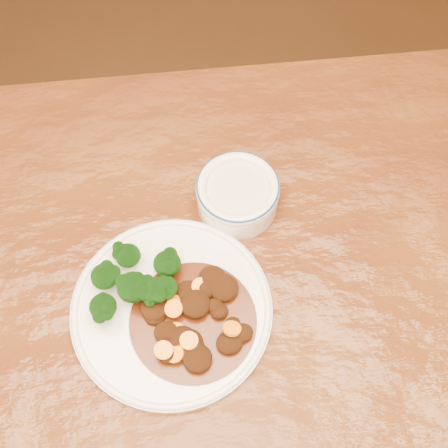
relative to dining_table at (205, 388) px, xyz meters
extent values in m
cube|color=#5A300F|center=(0.00, 0.00, 0.06)|extent=(1.60, 1.08, 0.04)
cylinder|color=white|center=(-0.02, 0.08, 0.09)|extent=(0.24, 0.24, 0.01)
torus|color=white|center=(-0.02, 0.08, 0.09)|extent=(0.24, 0.24, 0.01)
cylinder|color=#698C48|center=(-0.04, 0.10, 0.10)|extent=(0.01, 0.01, 0.01)
ellipsoid|color=black|center=(-0.04, 0.10, 0.12)|extent=(0.03, 0.03, 0.03)
cylinder|color=#698C48|center=(-0.06, 0.11, 0.10)|extent=(0.01, 0.01, 0.01)
ellipsoid|color=black|center=(-0.06, 0.11, 0.12)|extent=(0.04, 0.04, 0.03)
cylinder|color=#698C48|center=(-0.09, 0.13, 0.10)|extent=(0.01, 0.01, 0.01)
ellipsoid|color=black|center=(-0.09, 0.13, 0.12)|extent=(0.03, 0.03, 0.03)
cylinder|color=#698C48|center=(-0.06, 0.15, 0.10)|extent=(0.01, 0.01, 0.01)
ellipsoid|color=black|center=(-0.06, 0.15, 0.11)|extent=(0.03, 0.03, 0.02)
cylinder|color=#698C48|center=(-0.01, 0.13, 0.10)|extent=(0.01, 0.01, 0.01)
ellipsoid|color=black|center=(-0.01, 0.13, 0.12)|extent=(0.03, 0.03, 0.03)
cylinder|color=#698C48|center=(-0.10, 0.09, 0.10)|extent=(0.01, 0.01, 0.01)
ellipsoid|color=black|center=(-0.10, 0.09, 0.12)|extent=(0.03, 0.03, 0.03)
cylinder|color=#698C48|center=(-0.02, 0.10, 0.10)|extent=(0.01, 0.01, 0.01)
ellipsoid|color=black|center=(-0.02, 0.10, 0.11)|extent=(0.03, 0.03, 0.02)
cylinder|color=#471707|center=(0.00, 0.06, 0.09)|extent=(0.15, 0.15, 0.00)
ellipsoid|color=black|center=(0.03, 0.06, 0.10)|extent=(0.02, 0.02, 0.01)
ellipsoid|color=black|center=(0.00, 0.09, 0.10)|extent=(0.02, 0.02, 0.01)
ellipsoid|color=black|center=(-0.04, 0.08, 0.10)|extent=(0.03, 0.03, 0.02)
ellipsoid|color=black|center=(0.05, 0.09, 0.10)|extent=(0.04, 0.04, 0.02)
ellipsoid|color=black|center=(0.02, 0.09, 0.10)|extent=(0.03, 0.03, 0.02)
ellipsoid|color=black|center=(0.04, 0.02, 0.10)|extent=(0.03, 0.03, 0.02)
ellipsoid|color=black|center=(-0.01, 0.02, 0.10)|extent=(0.03, 0.03, 0.01)
ellipsoid|color=black|center=(0.05, 0.03, 0.10)|extent=(0.03, 0.02, 0.01)
ellipsoid|color=black|center=(0.03, 0.06, 0.10)|extent=(0.02, 0.02, 0.01)
ellipsoid|color=black|center=(-0.02, 0.04, 0.10)|extent=(0.03, 0.03, 0.02)
ellipsoid|color=black|center=(0.03, 0.07, 0.10)|extent=(0.02, 0.02, 0.01)
ellipsoid|color=black|center=(0.01, 0.07, 0.10)|extent=(0.04, 0.04, 0.02)
ellipsoid|color=black|center=(0.04, 0.04, 0.10)|extent=(0.02, 0.02, 0.01)
ellipsoid|color=black|center=(0.00, 0.09, 0.10)|extent=(0.03, 0.03, 0.01)
ellipsoid|color=black|center=(-0.03, 0.05, 0.10)|extent=(0.03, 0.03, 0.01)
ellipsoid|color=black|center=(0.03, 0.10, 0.10)|extent=(0.03, 0.03, 0.02)
ellipsoid|color=black|center=(-0.01, 0.03, 0.10)|extent=(0.03, 0.03, 0.02)
ellipsoid|color=black|center=(-0.03, 0.02, 0.10)|extent=(0.02, 0.02, 0.01)
ellipsoid|color=black|center=(-0.04, 0.07, 0.10)|extent=(0.02, 0.02, 0.01)
ellipsoid|color=black|center=(0.00, 0.01, 0.10)|extent=(0.03, 0.03, 0.02)
cylinder|color=orange|center=(-0.01, 0.03, 0.11)|extent=(0.02, 0.02, 0.01)
cylinder|color=orange|center=(-0.03, 0.02, 0.11)|extent=(0.03, 0.03, 0.01)
cylinder|color=orange|center=(0.02, 0.09, 0.11)|extent=(0.02, 0.02, 0.01)
cylinder|color=orange|center=(-0.01, 0.08, 0.10)|extent=(0.03, 0.03, 0.01)
cylinder|color=orange|center=(-0.02, 0.05, 0.10)|extent=(0.03, 0.03, 0.01)
cylinder|color=orange|center=(0.04, 0.03, 0.11)|extent=(0.03, 0.03, 0.02)
cylinder|color=orange|center=(-0.02, 0.07, 0.11)|extent=(0.03, 0.03, 0.01)
cylinder|color=orange|center=(-0.04, 0.03, 0.11)|extent=(0.02, 0.02, 0.01)
cylinder|color=white|center=(0.09, 0.21, 0.10)|extent=(0.11, 0.11, 0.03)
cylinder|color=silver|center=(0.09, 0.21, 0.12)|extent=(0.08, 0.08, 0.01)
torus|color=white|center=(0.09, 0.21, 0.12)|extent=(0.11, 0.11, 0.01)
torus|color=navy|center=(0.09, 0.21, 0.12)|extent=(0.10, 0.10, 0.00)
camera|label=1|loc=(-0.02, -0.18, 0.79)|focal=50.00mm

